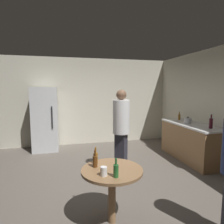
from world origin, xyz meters
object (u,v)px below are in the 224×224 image
beer_bottle_on_counter (179,117)px  plastic_cup_white (104,171)px  refrigerator (45,119)px  person_in_white_shirt (121,125)px  kettle (188,121)px  foreground_table (112,177)px  beer_bottle_brown (95,161)px  beer_bottle_green (116,170)px  wine_bottle_on_counter (211,123)px  beer_bottle_amber (96,158)px

beer_bottle_on_counter → plastic_cup_white: size_ratio=2.09×
refrigerator → beer_bottle_on_counter: bearing=-16.2°
beer_bottle_on_counter → person_in_white_shirt: person_in_white_shirt is taller
refrigerator → person_in_white_shirt: 2.62m
refrigerator → kettle: (3.51, -1.60, 0.07)m
foreground_table → beer_bottle_brown: (-0.20, 0.12, 0.19)m
refrigerator → beer_bottle_green: size_ratio=7.83×
refrigerator → plastic_cup_white: refrigerator is taller
plastic_cup_white → person_in_white_shirt: bearing=66.3°
kettle → wine_bottle_on_counter: (0.11, -0.64, 0.05)m
beer_bottle_green → person_in_white_shirt: bearing=71.2°
beer_bottle_green → beer_bottle_brown: bearing=118.2°
beer_bottle_on_counter → beer_bottle_green: size_ratio=1.00×
kettle → person_in_white_shirt: 1.92m
beer_bottle_green → person_in_white_shirt: person_in_white_shirt is taller
foreground_table → plastic_cup_white: plastic_cup_white is taller
wine_bottle_on_counter → person_in_white_shirt: (-1.98, 0.20, 0.01)m
refrigerator → beer_bottle_brown: size_ratio=7.83×
kettle → person_in_white_shirt: person_in_white_shirt is taller
refrigerator → wine_bottle_on_counter: refrigerator is taller
kettle → beer_bottle_brown: kettle is taller
beer_bottle_amber → person_in_white_shirt: person_in_white_shirt is taller
refrigerator → wine_bottle_on_counter: (3.62, -2.24, 0.12)m
wine_bottle_on_counter → beer_bottle_amber: (-2.70, -0.96, -0.20)m
kettle → person_in_white_shirt: size_ratio=0.14×
kettle → beer_bottle_brown: size_ratio=1.06×
beer_bottle_on_counter → beer_bottle_amber: (-2.70, -2.16, -0.17)m
beer_bottle_amber → beer_bottle_brown: (-0.03, -0.12, 0.00)m
refrigerator → beer_bottle_on_counter: 3.77m
beer_bottle_amber → person_in_white_shirt: (0.72, 1.16, 0.21)m
beer_bottle_on_counter → foreground_table: 3.50m
beer_bottle_amber → person_in_white_shirt: bearing=58.3°
kettle → plastic_cup_white: size_ratio=2.22×
foreground_table → plastic_cup_white: bearing=-130.8°
beer_bottle_on_counter → beer_bottle_amber: bearing=-141.4°
kettle → wine_bottle_on_counter: 0.65m
beer_bottle_amber → kettle: bearing=31.8°
refrigerator → wine_bottle_on_counter: bearing=-31.8°
kettle → beer_bottle_green: size_ratio=1.06×
wine_bottle_on_counter → refrigerator: bearing=148.2°
beer_bottle_brown → person_in_white_shirt: (0.75, 1.28, 0.21)m
wine_bottle_on_counter → beer_bottle_amber: bearing=-160.4°
plastic_cup_white → beer_bottle_amber: bearing=94.4°
beer_bottle_brown → beer_bottle_green: 0.40m
foreground_table → person_in_white_shirt: (0.54, 1.40, 0.39)m
kettle → beer_bottle_on_counter: (0.11, 0.55, 0.01)m
beer_bottle_amber → beer_bottle_green: size_ratio=1.00×
wine_bottle_on_counter → person_in_white_shirt: person_in_white_shirt is taller
wine_bottle_on_counter → plastic_cup_white: (-2.67, -1.37, -0.23)m
foreground_table → person_in_white_shirt: size_ratio=0.46×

